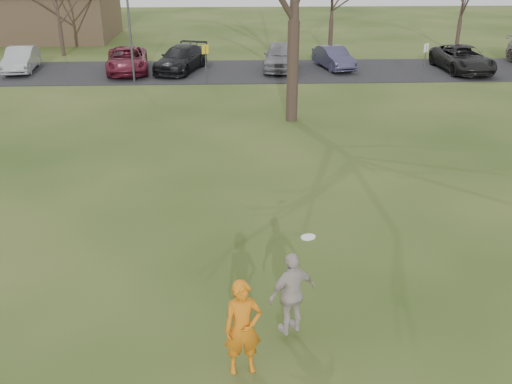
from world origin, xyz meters
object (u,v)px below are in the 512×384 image
car_1 (21,59)px  car_6 (463,59)px  car_2 (127,60)px  car_3 (181,59)px  player_defender (243,328)px  lamp_post (128,7)px  car_5 (334,58)px  catching_play (292,293)px  car_4 (280,56)px

car_1 → car_6: size_ratio=0.81×
car_2 → car_3: (3.13, 0.16, 0.02)m
player_defender → lamp_post: lamp_post is taller
car_2 → car_6: (19.84, -0.55, 0.03)m
car_2 → lamp_post: lamp_post is taller
car_1 → car_5: 18.66m
catching_play → car_6: bearing=62.6°
car_3 → lamp_post: bearing=-115.1°
car_6 → player_defender: bearing=-120.9°
player_defender → car_2: size_ratio=0.37×
car_1 → car_4: size_ratio=0.90×
player_defender → car_1: player_defender is taller
car_6 → catching_play: size_ratio=2.41×
car_5 → car_6: bearing=-21.2°
car_1 → car_4: car_4 is taller
catching_play → player_defender: bearing=-137.0°
player_defender → car_3: size_ratio=0.38×
lamp_post → car_2: bearing=106.6°
player_defender → car_6: player_defender is taller
car_4 → car_6: size_ratio=0.90×
car_4 → car_5: 3.26m
car_1 → car_2: car_2 is taller
car_3 → car_6: 16.73m
player_defender → lamp_post: (-5.57, 23.19, 3.02)m
car_1 → car_6: car_6 is taller
car_4 → car_5: bearing=9.4°
player_defender → car_5: (6.00, 26.18, -0.26)m
car_1 → player_defender: bearing=-70.8°
car_6 → car_4: bearing=172.8°
car_5 → player_defender: bearing=-116.3°
car_1 → car_5: size_ratio=1.08×
player_defender → car_1: (-12.65, 26.20, -0.21)m
car_6 → lamp_post: lamp_post is taller
car_2 → car_5: (12.32, 0.48, -0.05)m
player_defender → car_1: bearing=107.3°
car_1 → car_6: (26.18, -1.04, 0.03)m
car_3 → car_5: size_ratio=1.26×
car_2 → lamp_post: (0.75, -2.51, 3.23)m
player_defender → car_2: 26.47m
car_2 → car_4: bearing=-6.3°
lamp_post → car_3: bearing=48.2°
car_1 → car_2: size_ratio=0.84×
car_2 → car_6: size_ratio=0.96×
lamp_post → car_4: bearing=18.8°
car_2 → car_3: car_3 is taller
car_1 → car_5: (18.66, -0.01, -0.05)m
player_defender → car_1: size_ratio=0.45×
car_1 → catching_play: size_ratio=1.95×
car_1 → car_2: 6.35m
car_2 → car_6: 19.85m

